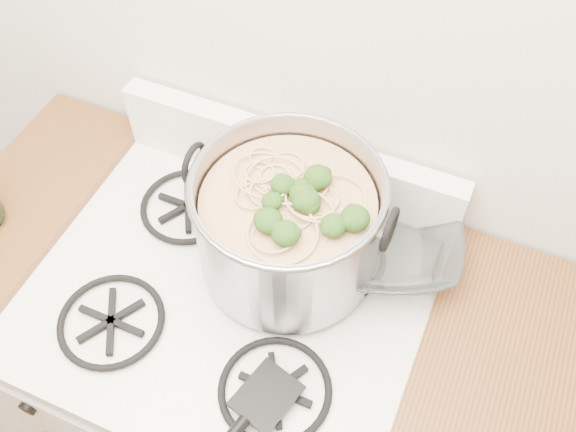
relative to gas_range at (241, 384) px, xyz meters
The scene contains 5 objects.
gas_range is the anchor object (origin of this frame).
counter_left 0.51m from the gas_range, behind, with size 0.25×0.65×0.92m.
stock_pot 0.61m from the gas_range, 53.55° to the left, with size 0.39×0.36×0.24m.
spatula 0.55m from the gas_range, 45.63° to the right, with size 0.29×0.31×0.02m, color black, non-canonical shape.
glass_bowl 0.60m from the gas_range, 39.67° to the left, with size 0.12×0.12×0.03m, color white.
Camera 1 is at (0.36, 0.73, 2.00)m, focal length 40.00 mm.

